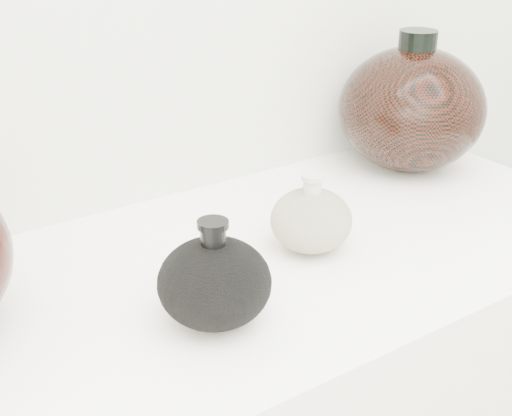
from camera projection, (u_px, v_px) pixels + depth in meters
black_gourd_vase at (214, 282)px, 0.78m from camera, size 0.15×0.15×0.12m
cream_gourd_vase at (311, 220)px, 0.95m from camera, size 0.14×0.14×0.11m
right_round_pot at (412, 108)px, 1.20m from camera, size 0.30×0.30×0.24m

